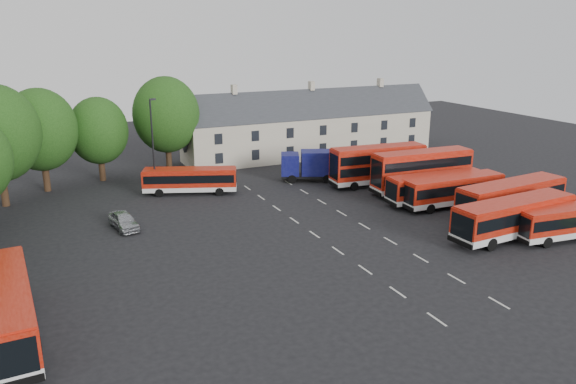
% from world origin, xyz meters
% --- Properties ---
extents(ground, '(140.00, 140.00, 0.00)m').
position_xyz_m(ground, '(0.00, 0.00, 0.00)').
color(ground, black).
rests_on(ground, ground).
extents(lane_markings, '(5.15, 33.80, 0.01)m').
position_xyz_m(lane_markings, '(2.50, 2.00, 0.01)').
color(lane_markings, beige).
rests_on(lane_markings, ground).
extents(treeline, '(29.92, 32.59, 12.01)m').
position_xyz_m(treeline, '(-20.74, 19.36, 6.68)').
color(treeline, black).
rests_on(treeline, ground).
extents(terrace_houses, '(35.70, 7.13, 10.06)m').
position_xyz_m(terrace_houses, '(14.00, 30.00, 3.86)').
color(terrace_houses, beige).
rests_on(terrace_houses, ground).
extents(bus_row_a, '(10.36, 3.42, 2.88)m').
position_xyz_m(bus_row_a, '(18.84, -7.84, 1.73)').
color(bus_row_a, silver).
rests_on(bus_row_a, ground).
extents(bus_row_b, '(11.88, 3.40, 3.32)m').
position_xyz_m(bus_row_b, '(14.65, -5.68, 2.00)').
color(bus_row_b, silver).
rests_on(bus_row_b, ground).
extents(bus_row_c, '(12.09, 3.77, 3.36)m').
position_xyz_m(bus_row_c, '(18.62, -1.55, 2.02)').
color(bus_row_c, silver).
rests_on(bus_row_c, ground).
extents(bus_row_d, '(10.79, 2.79, 3.03)m').
position_xyz_m(bus_row_d, '(15.95, 3.31, 1.82)').
color(bus_row_d, silver).
rests_on(bus_row_d, ground).
extents(bus_row_e, '(10.71, 3.18, 2.99)m').
position_xyz_m(bus_row_e, '(15.27, 4.84, 1.80)').
color(bus_row_e, silver).
rests_on(bus_row_e, ground).
extents(bus_dd_south, '(11.18, 3.21, 4.53)m').
position_xyz_m(bus_dd_south, '(16.15, 8.47, 2.58)').
color(bus_dd_south, silver).
rests_on(bus_dd_south, ground).
extents(bus_dd_north, '(10.97, 3.38, 4.43)m').
position_xyz_m(bus_dd_north, '(13.63, 12.96, 2.52)').
color(bus_dd_north, silver).
rests_on(bus_dd_north, ground).
extents(bus_west, '(3.36, 11.97, 3.35)m').
position_xyz_m(bus_west, '(-23.39, -5.50, 2.01)').
color(bus_west, silver).
rests_on(bus_west, ground).
extents(bus_north, '(9.87, 5.56, 2.75)m').
position_xyz_m(bus_north, '(-6.27, 18.44, 1.65)').
color(bus_north, silver).
rests_on(bus_north, ground).
extents(box_truck, '(8.30, 5.45, 3.48)m').
position_xyz_m(box_truck, '(8.38, 17.45, 1.96)').
color(box_truck, black).
rests_on(box_truck, ground).
extents(silver_car, '(2.41, 4.59, 1.49)m').
position_xyz_m(silver_car, '(-14.48, 10.34, 0.74)').
color(silver_car, '#A2A5A9').
rests_on(silver_car, ground).
extents(lamppost, '(0.70, 0.33, 10.09)m').
position_xyz_m(lamppost, '(-9.64, 19.65, 5.38)').
color(lamppost, black).
rests_on(lamppost, ground).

